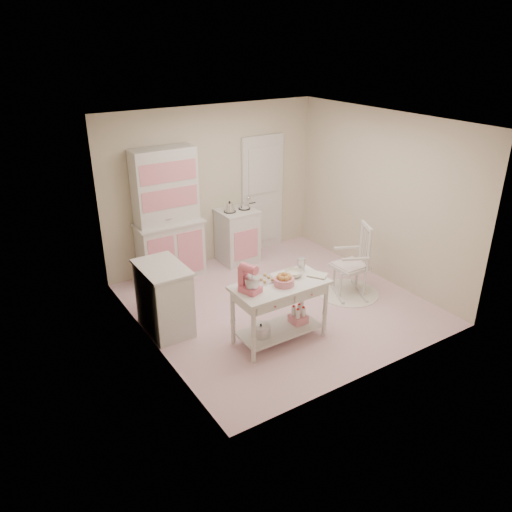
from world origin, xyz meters
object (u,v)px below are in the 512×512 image
at_px(base_cabinet, 164,298).
at_px(work_table, 280,312).
at_px(stand_mixer, 250,279).
at_px(bread_basket, 284,282).
at_px(stove, 237,236).
at_px(hutch, 168,215).
at_px(rocking_chair, 351,260).

relative_size(base_cabinet, work_table, 0.77).
distance_m(stand_mixer, bread_basket, 0.46).
bearing_deg(base_cabinet, stove, 35.48).
xyz_separation_m(base_cabinet, work_table, (1.12, -1.00, -0.06)).
bearing_deg(hutch, stove, -2.39).
height_order(hutch, base_cabinet, hutch).
bearing_deg(stand_mixer, rocking_chair, -6.37).
xyz_separation_m(stove, base_cabinet, (-1.91, -1.36, 0.00)).
bearing_deg(work_table, base_cabinet, 138.23).
relative_size(stove, base_cabinet, 1.00).
relative_size(stove, rocking_chair, 0.84).
height_order(rocking_chair, stand_mixer, stand_mixer).
bearing_deg(base_cabinet, stand_mixer, -54.43).
height_order(base_cabinet, rocking_chair, rocking_chair).
height_order(stove, work_table, stove).
distance_m(hutch, rocking_chair, 2.85).
relative_size(hutch, rocking_chair, 1.89).
height_order(stove, bread_basket, stove).
bearing_deg(rocking_chair, hutch, 160.64).
height_order(stove, base_cabinet, same).
distance_m(hutch, stove, 1.33).
bearing_deg(work_table, bread_basket, -68.20).
relative_size(hutch, stand_mixer, 6.12).
height_order(rocking_chair, bread_basket, rocking_chair).
bearing_deg(stove, rocking_chair, -67.12).
height_order(hutch, rocking_chair, hutch).
xyz_separation_m(stand_mixer, bread_basket, (0.44, -0.07, -0.12)).
distance_m(work_table, bread_basket, 0.45).
height_order(base_cabinet, stand_mixer, stand_mixer).
xyz_separation_m(hutch, bread_basket, (0.43, -2.46, -0.19)).
relative_size(base_cabinet, rocking_chair, 0.84).
bearing_deg(stove, hutch, 177.61).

